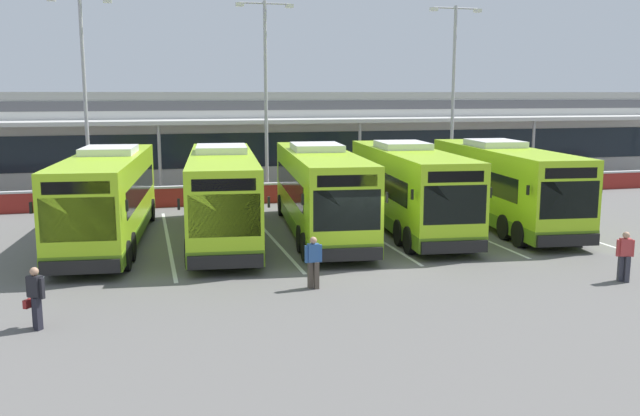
# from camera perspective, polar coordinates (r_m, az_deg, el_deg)

# --- Properties ---
(ground_plane) EXTENTS (200.00, 200.00, 0.00)m
(ground_plane) POSITION_cam_1_polar(r_m,az_deg,el_deg) (23.65, 3.44, -4.94)
(ground_plane) COLOR #605E5B
(terminal_building) EXTENTS (70.00, 13.00, 6.00)m
(terminal_building) POSITION_cam_1_polar(r_m,az_deg,el_deg) (49.26, -6.33, 6.17)
(terminal_building) COLOR silver
(terminal_building) RESTS_ON ground
(red_barrier_wall) EXTENTS (60.00, 0.40, 1.10)m
(red_barrier_wall) POSITION_cam_1_polar(r_m,az_deg,el_deg) (37.33, -3.47, 1.32)
(red_barrier_wall) COLOR maroon
(red_barrier_wall) RESTS_ON ground
(coach_bus_leftmost) EXTENTS (3.98, 12.35, 3.78)m
(coach_bus_leftmost) POSITION_cam_1_polar(r_m,az_deg,el_deg) (28.30, -17.38, 0.75)
(coach_bus_leftmost) COLOR #9ED11E
(coach_bus_leftmost) RESTS_ON ground
(coach_bus_left_centre) EXTENTS (3.98, 12.35, 3.78)m
(coach_bus_left_centre) POSITION_cam_1_polar(r_m,az_deg,el_deg) (27.98, -8.17, 1.00)
(coach_bus_left_centre) COLOR #9ED11E
(coach_bus_left_centre) RESTS_ON ground
(coach_bus_centre) EXTENTS (3.98, 12.35, 3.78)m
(coach_bus_centre) POSITION_cam_1_polar(r_m,az_deg,el_deg) (28.69, 0.00, 1.31)
(coach_bus_centre) COLOR #9ED11E
(coach_bus_centre) RESTS_ON ground
(coach_bus_right_centre) EXTENTS (3.98, 12.35, 3.78)m
(coach_bus_right_centre) POSITION_cam_1_polar(r_m,az_deg,el_deg) (30.06, 7.36, 1.61)
(coach_bus_right_centre) COLOR #9ED11E
(coach_bus_right_centre) RESTS_ON ground
(coach_bus_rightmost) EXTENTS (3.98, 12.35, 3.78)m
(coach_bus_rightmost) POSITION_cam_1_polar(r_m,az_deg,el_deg) (31.99, 15.01, 1.84)
(coach_bus_rightmost) COLOR #9ED11E
(coach_bus_rightmost) RESTS_ON ground
(bay_stripe_far_west) EXTENTS (0.14, 13.00, 0.01)m
(bay_stripe_far_west) POSITION_cam_1_polar(r_m,az_deg,el_deg) (28.57, -21.09, -3.02)
(bay_stripe_far_west) COLOR silver
(bay_stripe_far_west) RESTS_ON ground
(bay_stripe_west) EXTENTS (0.14, 13.00, 0.01)m
(bay_stripe_west) POSITION_cam_1_polar(r_m,az_deg,el_deg) (28.38, -12.63, -2.68)
(bay_stripe_west) COLOR silver
(bay_stripe_west) RESTS_ON ground
(bay_stripe_mid_west) EXTENTS (0.14, 13.00, 0.01)m
(bay_stripe_mid_west) POSITION_cam_1_polar(r_m,az_deg,el_deg) (28.82, -4.26, -2.28)
(bay_stripe_mid_west) COLOR silver
(bay_stripe_mid_west) RESTS_ON ground
(bay_stripe_centre) EXTENTS (0.14, 13.00, 0.01)m
(bay_stripe_centre) POSITION_cam_1_polar(r_m,az_deg,el_deg) (29.84, 3.70, -1.86)
(bay_stripe_centre) COLOR silver
(bay_stripe_centre) RESTS_ON ground
(bay_stripe_mid_east) EXTENTS (0.14, 13.00, 0.01)m
(bay_stripe_mid_east) POSITION_cam_1_polar(r_m,az_deg,el_deg) (31.40, 11.00, -1.45)
(bay_stripe_mid_east) COLOR silver
(bay_stripe_mid_east) RESTS_ON ground
(bay_stripe_east) EXTENTS (0.14, 13.00, 0.01)m
(bay_stripe_east) POSITION_cam_1_polar(r_m,az_deg,el_deg) (33.41, 17.51, -1.05)
(bay_stripe_east) COLOR silver
(bay_stripe_east) RESTS_ON ground
(pedestrian_with_handbag) EXTENTS (0.59, 0.55, 1.62)m
(pedestrian_with_handbag) POSITION_cam_1_polar(r_m,az_deg,el_deg) (18.77, -22.78, -6.85)
(pedestrian_with_handbag) COLOR black
(pedestrian_with_handbag) RESTS_ON ground
(pedestrian_in_dark_coat) EXTENTS (0.53, 0.30, 1.62)m
(pedestrian_in_dark_coat) POSITION_cam_1_polar(r_m,az_deg,el_deg) (20.84, -0.56, -4.44)
(pedestrian_in_dark_coat) COLOR #4C4238
(pedestrian_in_dark_coat) RESTS_ON ground
(pedestrian_near_bin) EXTENTS (0.53, 0.38, 1.62)m
(pedestrian_near_bin) POSITION_cam_1_polar(r_m,az_deg,el_deg) (23.65, 24.21, -3.60)
(pedestrian_near_bin) COLOR #33333D
(pedestrian_near_bin) RESTS_ON ground
(lamp_post_west) EXTENTS (3.24, 0.28, 11.00)m
(lamp_post_west) POSITION_cam_1_polar(r_m,az_deg,el_deg) (38.95, -19.17, 9.62)
(lamp_post_west) COLOR #9E9EA3
(lamp_post_west) RESTS_ON ground
(lamp_post_centre) EXTENTS (3.24, 0.28, 11.00)m
(lamp_post_centre) POSITION_cam_1_polar(r_m,az_deg,el_deg) (39.14, -4.58, 10.11)
(lamp_post_centre) COLOR #9E9EA3
(lamp_post_centre) RESTS_ON ground
(lamp_post_east) EXTENTS (3.24, 0.28, 11.00)m
(lamp_post_east) POSITION_cam_1_polar(r_m,az_deg,el_deg) (41.94, 11.13, 9.93)
(lamp_post_east) COLOR #9E9EA3
(lamp_post_east) RESTS_ON ground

